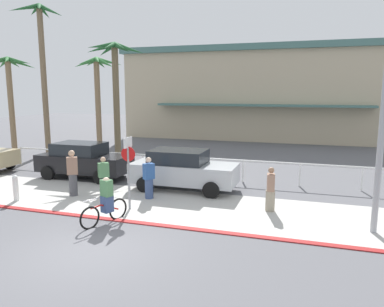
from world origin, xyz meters
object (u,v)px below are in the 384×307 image
at_px(bollard_0, 16,188).
at_px(palm_tree_2, 98,81).
at_px(palm_tree_0, 9,80).
at_px(car_black_1, 83,160).
at_px(pedestrian_0, 104,178).
at_px(car_silver_2, 183,169).
at_px(palm_tree_3, 116,70).
at_px(palm_tree_1, 41,48).
at_px(stop_sign_bike_lane, 128,163).
at_px(pedestrian_3, 149,180).
at_px(pedestrian_2, 73,175).
at_px(pedestrian_1, 270,191).
at_px(cyclist_red_0, 106,202).

xyz_separation_m(bollard_0, palm_tree_2, (-2.98, 10.78, 4.21)).
xyz_separation_m(palm_tree_0, car_black_1, (8.70, -4.88, -3.93)).
height_order(bollard_0, pedestrian_0, pedestrian_0).
bearing_deg(car_silver_2, bollard_0, -147.40).
bearing_deg(palm_tree_3, palm_tree_1, 167.16).
xyz_separation_m(stop_sign_bike_lane, palm_tree_1, (-10.66, 8.99, 5.12)).
height_order(pedestrian_0, pedestrian_3, pedestrian_3).
bearing_deg(palm_tree_1, palm_tree_3, -12.84).
bearing_deg(pedestrian_0, pedestrian_2, -159.31).
relative_size(palm_tree_3, pedestrian_2, 3.71).
xyz_separation_m(palm_tree_1, pedestrian_3, (10.77, -7.58, -6.05)).
height_order(palm_tree_0, pedestrian_3, palm_tree_0).
height_order(car_silver_2, pedestrian_1, car_silver_2).
distance_m(bollard_0, palm_tree_1, 12.85).
height_order(stop_sign_bike_lane, car_black_1, stop_sign_bike_lane).
bearing_deg(stop_sign_bike_lane, palm_tree_2, 125.97).
distance_m(bollard_0, car_silver_2, 6.49).
xyz_separation_m(palm_tree_2, pedestrian_1, (12.25, -9.08, -4.02)).
bearing_deg(palm_tree_1, palm_tree_2, 23.72).
bearing_deg(car_silver_2, palm_tree_3, 140.75).
height_order(palm_tree_2, cyclist_red_0, palm_tree_2).
distance_m(cyclist_red_0, pedestrian_1, 5.52).
bearing_deg(pedestrian_1, car_silver_2, 154.84).
distance_m(palm_tree_3, pedestrian_0, 8.33).
distance_m(palm_tree_2, palm_tree_3, 4.03).
xyz_separation_m(car_silver_2, pedestrian_3, (-0.80, -1.67, -0.12)).
bearing_deg(pedestrian_0, car_silver_2, 33.98).
bearing_deg(palm_tree_2, palm_tree_1, -156.28).
relative_size(stop_sign_bike_lane, cyclist_red_0, 1.49).
distance_m(palm_tree_0, pedestrian_1, 19.62).
relative_size(car_black_1, pedestrian_1, 2.82).
height_order(bollard_0, palm_tree_2, palm_tree_2).
bearing_deg(pedestrian_2, pedestrian_1, 3.36).
bearing_deg(bollard_0, pedestrian_1, 10.40).
distance_m(car_black_1, cyclist_red_0, 6.66).
bearing_deg(pedestrian_1, pedestrian_0, -179.82).
distance_m(palm_tree_0, cyclist_red_0, 16.88).
height_order(car_silver_2, pedestrian_3, car_silver_2).
bearing_deg(cyclist_red_0, palm_tree_3, 116.74).
bearing_deg(palm_tree_0, pedestrian_3, -28.57).
bearing_deg(palm_tree_3, pedestrian_2, -75.66).
height_order(car_silver_2, pedestrian_2, pedestrian_2).
xyz_separation_m(palm_tree_0, pedestrian_1, (17.76, -7.28, -4.09)).
xyz_separation_m(palm_tree_0, palm_tree_2, (5.50, 1.80, -0.07)).
height_order(car_black_1, pedestrian_0, car_black_1).
bearing_deg(cyclist_red_0, stop_sign_bike_lane, 87.18).
relative_size(palm_tree_2, palm_tree_3, 0.93).
bearing_deg(pedestrian_0, cyclist_red_0, -57.88).
relative_size(palm_tree_1, pedestrian_3, 5.85).
bearing_deg(car_black_1, bollard_0, -93.12).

